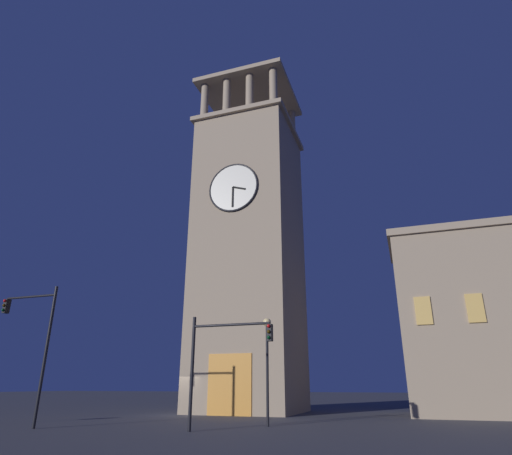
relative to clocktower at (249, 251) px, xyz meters
name	(u,v)px	position (x,y,z in m)	size (l,w,h in m)	color
ground_plane	(182,415)	(3.56, 3.67, -12.62)	(200.00, 200.00, 0.00)	#424247
clocktower	(249,251)	(0.00, 0.00, 0.00)	(8.37, 8.32, 31.63)	gray
traffic_signal_near	(34,333)	(6.39, 14.97, -8.17)	(3.42, 0.41, 6.83)	black
traffic_signal_mid	(220,352)	(-3.57, 13.81, -9.24)	(3.98, 0.41, 5.02)	black
street_lamp	(267,349)	(-4.74, 10.29, -8.92)	(0.44, 0.44, 5.33)	black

